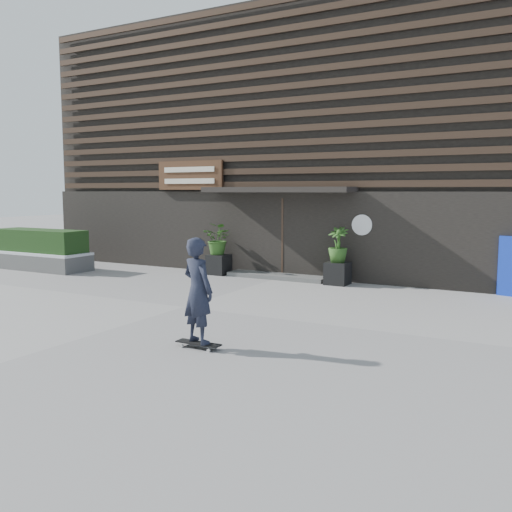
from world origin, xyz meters
The scene contains 11 objects.
ground centered at (0.00, 0.00, 0.00)m, with size 80.00×80.00×0.00m, color gray.
entrance_step centered at (0.00, 4.60, 0.06)m, with size 3.00×0.80×0.12m, color #4F4F4C.
planter_pot_left centered at (-1.90, 4.40, 0.30)m, with size 0.60×0.60×0.60m, color black.
bamboo_left centered at (-1.90, 4.40, 1.08)m, with size 0.86×0.75×0.96m, color #2D591E.
planter_pot_right centered at (1.90, 4.40, 0.30)m, with size 0.60×0.60×0.60m, color black.
bamboo_right centered at (1.90, 4.40, 1.08)m, with size 0.54×0.54×0.96m, color #2D591E.
raised_bed centered at (-7.54, 2.58, 0.25)m, with size 3.50×1.20×0.50m, color #4B4B49.
snow_layer centered at (-7.54, 2.58, 0.54)m, with size 3.50×1.20×0.08m, color silver.
hedge centered at (-7.54, 2.58, 0.93)m, with size 3.30×1.00×0.70m, color #173312.
building centered at (0.00, 9.96, 3.99)m, with size 18.00×11.00×8.00m.
skateboarder centered at (2.11, -2.48, 0.94)m, with size 0.78×0.57×1.79m.
Camera 1 is at (7.10, -9.64, 2.52)m, focal length 38.92 mm.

